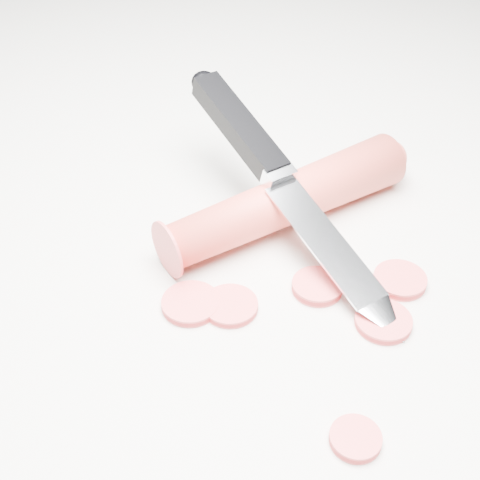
% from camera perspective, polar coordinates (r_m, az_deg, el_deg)
% --- Properties ---
extents(ground, '(2.40, 2.40, 0.00)m').
position_cam_1_polar(ground, '(0.48, 5.36, -1.39)').
color(ground, silver).
rests_on(ground, ground).
extents(carrot, '(0.15, 0.18, 0.04)m').
position_cam_1_polar(carrot, '(0.49, 3.99, 3.39)').
color(carrot, '#E23E32').
rests_on(carrot, ground).
extents(carrot_slice_0, '(0.04, 0.04, 0.01)m').
position_cam_1_polar(carrot_slice_0, '(0.44, 12.13, -6.80)').
color(carrot_slice_0, '#E34345').
rests_on(carrot_slice_0, ground).
extents(carrot_slice_1, '(0.03, 0.03, 0.01)m').
position_cam_1_polar(carrot_slice_1, '(0.45, 6.61, -3.95)').
color(carrot_slice_1, '#E34345').
rests_on(carrot_slice_1, ground).
extents(carrot_slice_2, '(0.04, 0.04, 0.01)m').
position_cam_1_polar(carrot_slice_2, '(0.44, -4.23, -5.43)').
color(carrot_slice_2, '#E34345').
rests_on(carrot_slice_2, ground).
extents(carrot_slice_3, '(0.03, 0.03, 0.01)m').
position_cam_1_polar(carrot_slice_3, '(0.38, 9.82, -16.37)').
color(carrot_slice_3, '#E34345').
rests_on(carrot_slice_3, ground).
extents(carrot_slice_4, '(0.04, 0.04, 0.01)m').
position_cam_1_polar(carrot_slice_4, '(0.47, 13.49, -3.34)').
color(carrot_slice_4, '#E34345').
rests_on(carrot_slice_4, ground).
extents(carrot_slice_5, '(0.04, 0.04, 0.01)m').
position_cam_1_polar(carrot_slice_5, '(0.44, -0.83, -5.64)').
color(carrot_slice_5, '#E34345').
rests_on(carrot_slice_5, ground).
extents(kitchen_knife, '(0.22, 0.18, 0.08)m').
position_cam_1_polar(kitchen_knife, '(0.47, 4.36, 4.47)').
color(kitchen_knife, silver).
rests_on(kitchen_knife, ground).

